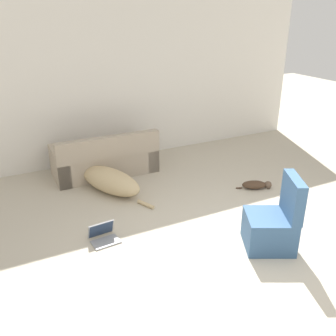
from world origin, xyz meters
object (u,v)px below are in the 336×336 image
object	(u,v)px
couch	(105,160)
cat	(256,185)
side_chair	(274,224)
laptop_open	(103,234)
dog	(108,180)

from	to	relation	value
couch	cat	distance (m)	2.53
cat	side_chair	world-z (taller)	side_chair
couch	cat	xyz separation A→B (m)	(1.93, -1.63, -0.19)
side_chair	couch	bearing A→B (deg)	-132.92
laptop_open	dog	bearing A→B (deg)	63.85
couch	dog	world-z (taller)	couch
dog	side_chair	world-z (taller)	side_chair
couch	dog	xyz separation A→B (m)	(-0.17, -0.66, -0.08)
laptop_open	couch	bearing A→B (deg)	66.19
laptop_open	side_chair	world-z (taller)	side_chair
cat	side_chair	xyz separation A→B (m)	(-0.83, -1.32, 0.23)
couch	laptop_open	xyz separation A→B (m)	(-0.66, -1.92, -0.18)
couch	laptop_open	size ratio (longest dim) A/B	4.88
cat	side_chair	bearing A→B (deg)	-98.57
side_chair	laptop_open	bearing A→B (deg)	-93.69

